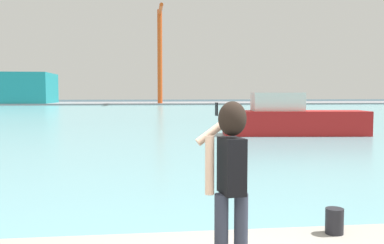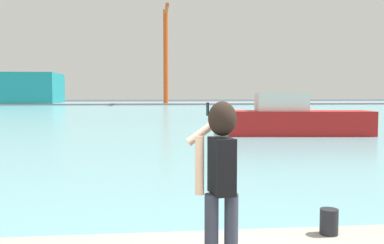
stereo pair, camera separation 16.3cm
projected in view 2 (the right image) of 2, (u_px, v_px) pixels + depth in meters
The scene contains 8 objects.
ground_plane at pixel (153, 112), 53.23m from camera, with size 220.00×220.00×0.00m, color #334751.
harbor_water at pixel (153, 112), 55.21m from camera, with size 140.00×100.00×0.02m, color #6BA8B2.
far_shore_dock at pixel (151, 103), 94.89m from camera, with size 140.00×20.00×0.35m, color gray.
person_photographer at pixel (220, 169), 4.15m from camera, with size 0.53×0.55×1.74m.
harbor_bollard at pixel (329, 222), 5.41m from camera, with size 0.23×0.23×0.33m, color black.
boat_moored at pixel (296, 120), 23.90m from camera, with size 8.28×2.99×2.41m.
warehouse_left at pixel (26, 88), 88.80m from camera, with size 13.64×12.85×6.29m, color teal.
port_crane at pixel (166, 48), 85.86m from camera, with size 1.00×9.47×19.19m.
Camera 2 is at (-0.65, -3.41, 2.39)m, focal length 39.32 mm.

